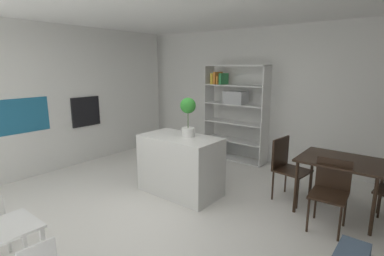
# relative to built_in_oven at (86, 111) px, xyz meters

# --- Properties ---
(ground_plane) EXTENTS (9.48, 9.48, 0.00)m
(ground_plane) POSITION_rel_built_in_oven_xyz_m (2.68, -0.55, -1.07)
(ground_plane) COLOR silver
(ceiling_slab) EXTENTS (6.89, 5.93, 0.06)m
(ceiling_slab) POSITION_rel_built_in_oven_xyz_m (2.68, -0.55, 1.71)
(ceiling_slab) COLOR white
(ceiling_slab) RESTS_ON ground_plane
(back_partition) EXTENTS (6.89, 0.06, 2.75)m
(back_partition) POSITION_rel_built_in_oven_xyz_m (2.68, 2.38, 0.31)
(back_partition) COLOR white
(back_partition) RESTS_ON ground_plane
(tall_cabinet_run_left) EXTENTS (0.68, 5.34, 2.75)m
(tall_cabinet_run_left) POSITION_rel_built_in_oven_xyz_m (-0.36, -0.55, 0.31)
(tall_cabinet_run_left) COLOR silver
(tall_cabinet_run_left) RESTS_ON ground_plane
(cabinet_niche_splashback) EXTENTS (0.01, 0.91, 0.61)m
(cabinet_niche_splashback) POSITION_rel_built_in_oven_xyz_m (-0.02, -1.21, 0.07)
(cabinet_niche_splashback) COLOR #1E6084
(cabinet_niche_splashback) RESTS_ON ground_plane
(built_in_oven) EXTENTS (0.06, 0.62, 0.60)m
(built_in_oven) POSITION_rel_built_in_oven_xyz_m (0.00, 0.00, 0.00)
(built_in_oven) COLOR black
(built_in_oven) RESTS_ON ground_plane
(kitchen_island) EXTENTS (1.25, 0.69, 0.92)m
(kitchen_island) POSITION_rel_built_in_oven_xyz_m (2.53, 0.03, -0.61)
(kitchen_island) COLOR silver
(kitchen_island) RESTS_ON ground_plane
(potted_plant_on_island) EXTENTS (0.24, 0.24, 0.60)m
(potted_plant_on_island) POSITION_rel_built_in_oven_xyz_m (2.61, 0.12, 0.21)
(potted_plant_on_island) COLOR white
(potted_plant_on_island) RESTS_ON kitchen_island
(open_bookshelf) EXTENTS (1.37, 0.36, 2.00)m
(open_bookshelf) POSITION_rel_built_in_oven_xyz_m (2.26, 2.05, 0.02)
(open_bookshelf) COLOR white
(open_bookshelf) RESTS_ON ground_plane
(child_table) EXTENTS (0.55, 0.49, 0.49)m
(child_table) POSITION_rel_built_in_oven_xyz_m (2.44, -2.38, -0.67)
(child_table) COLOR white
(child_table) RESTS_ON ground_plane
(dining_table) EXTENTS (1.03, 0.81, 0.77)m
(dining_table) POSITION_rel_built_in_oven_xyz_m (4.64, 0.87, -0.39)
(dining_table) COLOR black
(dining_table) RESTS_ON ground_plane
(dining_chair_near) EXTENTS (0.44, 0.48, 0.86)m
(dining_chair_near) POSITION_rel_built_in_oven_xyz_m (4.63, 0.44, -0.55)
(dining_chair_near) COLOR black
(dining_chair_near) RESTS_ON ground_plane
(dining_chair_island_side) EXTENTS (0.51, 0.50, 0.93)m
(dining_chair_island_side) POSITION_rel_built_in_oven_xyz_m (3.90, 0.88, -0.52)
(dining_chair_island_side) COLOR black
(dining_chair_island_side) RESTS_ON ground_plane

